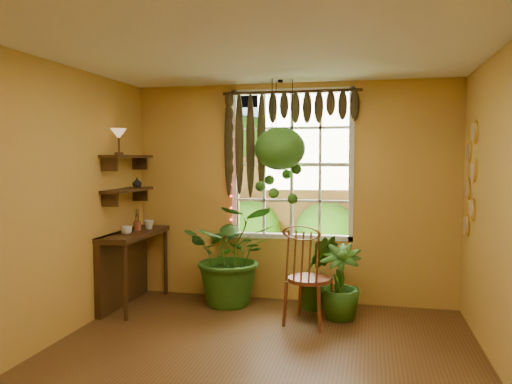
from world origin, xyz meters
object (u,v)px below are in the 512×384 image
at_px(windsor_chair, 308,292).
at_px(hanging_basket, 280,154).
at_px(potted_plant_mid, 317,272).
at_px(potted_plant_left, 233,254).
at_px(counter_ledge, 127,260).

relative_size(windsor_chair, hanging_basket, 0.84).
relative_size(potted_plant_mid, hanging_basket, 0.60).
xyz_separation_m(windsor_chair, potted_plant_left, (-0.99, 0.54, 0.26)).
xyz_separation_m(windsor_chair, potted_plant_mid, (0.04, 0.57, 0.08)).
xyz_separation_m(counter_ledge, windsor_chair, (2.23, -0.24, -0.19)).
bearing_deg(potted_plant_left, hanging_basket, 6.71).
bearing_deg(windsor_chair, hanging_basket, 140.66).
height_order(counter_ledge, hanging_basket, hanging_basket).
bearing_deg(counter_ledge, hanging_basket, 11.62).
distance_m(windsor_chair, potted_plant_mid, 0.58).
xyz_separation_m(potted_plant_left, potted_plant_mid, (1.03, 0.03, -0.17)).
xyz_separation_m(counter_ledge, potted_plant_mid, (2.27, 0.34, -0.11)).
xyz_separation_m(potted_plant_mid, hanging_basket, (-0.46, 0.04, 1.38)).
distance_m(potted_plant_left, hanging_basket, 1.34).
height_order(counter_ledge, potted_plant_mid, counter_ledge).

